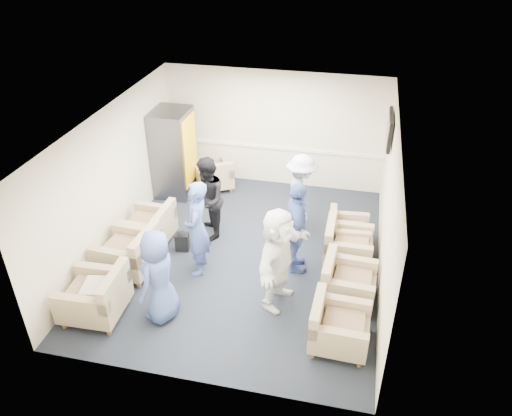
% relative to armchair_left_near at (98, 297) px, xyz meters
% --- Properties ---
extents(floor, '(6.00, 6.00, 0.00)m').
position_rel_armchair_left_near_xyz_m(floor, '(1.89, 2.07, -0.37)').
color(floor, black).
rests_on(floor, ground).
extents(ceiling, '(6.00, 6.00, 0.00)m').
position_rel_armchair_left_near_xyz_m(ceiling, '(1.89, 2.07, 2.33)').
color(ceiling, silver).
rests_on(ceiling, back_wall).
extents(back_wall, '(5.00, 0.02, 2.70)m').
position_rel_armchair_left_near_xyz_m(back_wall, '(1.89, 5.07, 0.98)').
color(back_wall, beige).
rests_on(back_wall, floor).
extents(front_wall, '(5.00, 0.02, 2.70)m').
position_rel_armchair_left_near_xyz_m(front_wall, '(1.89, -0.93, 0.98)').
color(front_wall, beige).
rests_on(front_wall, floor).
extents(left_wall, '(0.02, 6.00, 2.70)m').
position_rel_armchair_left_near_xyz_m(left_wall, '(-0.61, 2.07, 0.98)').
color(left_wall, beige).
rests_on(left_wall, floor).
extents(right_wall, '(0.02, 6.00, 2.70)m').
position_rel_armchair_left_near_xyz_m(right_wall, '(4.39, 2.07, 0.98)').
color(right_wall, beige).
rests_on(right_wall, floor).
extents(chair_rail, '(4.98, 0.04, 0.06)m').
position_rel_armchair_left_near_xyz_m(chair_rail, '(1.89, 5.05, 0.53)').
color(chair_rail, white).
rests_on(chair_rail, back_wall).
extents(tv, '(0.10, 1.00, 0.58)m').
position_rel_armchair_left_near_xyz_m(tv, '(4.32, 3.87, 1.68)').
color(tv, black).
rests_on(tv, right_wall).
extents(armchair_left_near, '(0.96, 0.96, 0.74)m').
position_rel_armchair_left_near_xyz_m(armchair_left_near, '(0.00, 0.00, 0.00)').
color(armchair_left_near, tan).
rests_on(armchair_left_near, floor).
extents(armchair_left_mid, '(1.01, 1.01, 0.75)m').
position_rel_armchair_left_near_xyz_m(armchair_left_mid, '(0.03, 1.18, 0.01)').
color(armchair_left_mid, tan).
rests_on(armchair_left_mid, floor).
extents(armchair_left_far, '(0.90, 0.90, 0.69)m').
position_rel_armchair_left_near_xyz_m(armchair_left_far, '(0.03, 2.11, -0.02)').
color(armchair_left_far, tan).
rests_on(armchair_left_far, floor).
extents(armchair_right_near, '(0.87, 0.87, 0.68)m').
position_rel_armchair_left_near_xyz_m(armchair_right_near, '(3.76, 0.19, -0.03)').
color(armchair_right_near, tan).
rests_on(armchair_right_near, floor).
extents(armchair_right_midnear, '(0.90, 0.90, 0.68)m').
position_rel_armchair_left_near_xyz_m(armchair_right_midnear, '(3.83, 1.24, -0.03)').
color(armchair_right_midnear, tan).
rests_on(armchair_right_midnear, floor).
extents(armchair_right_midfar, '(0.86, 0.86, 0.68)m').
position_rel_armchair_left_near_xyz_m(armchair_right_midfar, '(3.75, 2.30, -0.03)').
color(armchair_right_midfar, tan).
rests_on(armchair_right_midfar, floor).
extents(armchair_right_far, '(0.83, 0.83, 0.61)m').
position_rel_armchair_left_near_xyz_m(armchair_right_far, '(3.74, 2.79, -0.06)').
color(armchair_right_far, tan).
rests_on(armchair_right_far, floor).
extents(armchair_corner, '(1.10, 1.10, 0.64)m').
position_rel_armchair_left_near_xyz_m(armchair_corner, '(0.60, 4.44, -0.05)').
color(armchair_corner, tan).
rests_on(armchair_corner, floor).
extents(vending_machine, '(0.80, 0.93, 1.96)m').
position_rel_armchair_left_near_xyz_m(vending_machine, '(-0.21, 4.12, 0.61)').
color(vending_machine, '#53535C').
rests_on(vending_machine, floor).
extents(backpack, '(0.28, 0.22, 0.43)m').
position_rel_armchair_left_near_xyz_m(backpack, '(0.69, 1.98, -0.15)').
color(backpack, black).
rests_on(backpack, floor).
extents(pillow, '(0.42, 0.52, 0.13)m').
position_rel_armchair_left_near_xyz_m(pillow, '(-0.02, -0.00, 0.19)').
color(pillow, beige).
rests_on(pillow, armchair_left_near).
extents(person_front_left, '(0.68, 0.88, 1.61)m').
position_rel_armchair_left_near_xyz_m(person_front_left, '(0.99, 0.21, 0.43)').
color(person_front_left, '#425AA0').
rests_on(person_front_left, floor).
extents(person_mid_left, '(0.53, 0.72, 1.80)m').
position_rel_armchair_left_near_xyz_m(person_mid_left, '(1.21, 1.46, 0.53)').
color(person_mid_left, '#425AA0').
rests_on(person_mid_left, floor).
extents(person_back_left, '(0.89, 0.99, 1.70)m').
position_rel_armchair_left_near_xyz_m(person_back_left, '(1.05, 2.55, 0.48)').
color(person_back_left, black).
rests_on(person_back_left, floor).
extents(person_back_right, '(0.87, 1.20, 1.67)m').
position_rel_armchair_left_near_xyz_m(person_back_right, '(2.78, 3.15, 0.46)').
color(person_back_right, silver).
rests_on(person_back_right, floor).
extents(person_mid_right, '(0.68, 1.11, 1.76)m').
position_rel_armchair_left_near_xyz_m(person_mid_right, '(2.88, 1.89, 0.51)').
color(person_mid_right, '#425AA0').
rests_on(person_mid_right, floor).
extents(person_front_right, '(0.90, 1.73, 1.79)m').
position_rel_armchair_left_near_xyz_m(person_front_right, '(2.73, 0.94, 0.52)').
color(person_front_right, white).
rests_on(person_front_right, floor).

